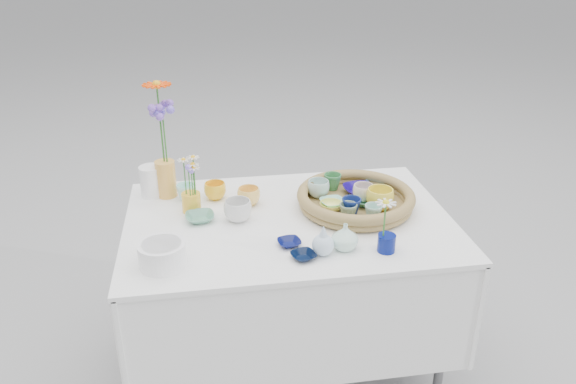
{
  "coord_description": "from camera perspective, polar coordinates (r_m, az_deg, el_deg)",
  "views": [
    {
      "loc": [
        -0.31,
        -1.91,
        1.79
      ],
      "look_at": [
        0.0,
        0.02,
        0.87
      ],
      "focal_mm": 35.0,
      "sensor_mm": 36.0,
      "label": 1
    }
  ],
  "objects": [
    {
      "name": "gerbera",
      "position": [
        2.32,
        -12.82,
        6.75
      ],
      "size": [
        0.17,
        0.17,
        0.34
      ],
      "primitive_type": null,
      "rotation": [
        0.0,
        0.0,
        -0.43
      ],
      "color": "#FF4102",
      "rests_on": "tall_vase_yellow"
    },
    {
      "name": "daisy_posy",
      "position": [
        2.2,
        -9.95,
        1.52
      ],
      "size": [
        0.1,
        0.1,
        0.15
      ],
      "primitive_type": null,
      "rotation": [
        0.0,
        0.0,
        0.35
      ],
      "color": "white",
      "rests_on": "daisy_cup"
    },
    {
      "name": "tray_ceramic_0",
      "position": [
        2.36,
        7.23,
        0.2
      ],
      "size": [
        0.14,
        0.14,
        0.03
      ],
      "primitive_type": "imported",
      "rotation": [
        0.0,
        0.0,
        0.13
      ],
      "color": "#110363",
      "rests_on": "wicker_tray"
    },
    {
      "name": "bud_vase_cobalt",
      "position": [
        1.99,
        9.97,
        -5.14
      ],
      "size": [
        0.08,
        0.08,
        0.06
      ],
      "primitive_type": "cylinder",
      "rotation": [
        0.0,
        0.0,
        -0.23
      ],
      "color": "#051162",
      "rests_on": "display_table"
    },
    {
      "name": "loose_ceramic_1",
      "position": [
        2.29,
        -4.01,
        -0.44
      ],
      "size": [
        0.12,
        0.12,
        0.07
      ],
      "primitive_type": "imported",
      "rotation": [
        0.0,
        0.0,
        0.28
      ],
      "color": "#FCC75B",
      "rests_on": "display_table"
    },
    {
      "name": "daisy_cup",
      "position": [
        2.26,
        -9.79,
        -1.04
      ],
      "size": [
        0.09,
        0.09,
        0.08
      ],
      "primitive_type": "cylinder",
      "rotation": [
        0.0,
        0.0,
        -0.18
      ],
      "color": "yellow",
      "rests_on": "display_table"
    },
    {
      "name": "wicker_tray",
      "position": [
        2.27,
        6.88,
        -0.73
      ],
      "size": [
        0.47,
        0.47,
        0.08
      ],
      "primitive_type": null,
      "color": "brown",
      "rests_on": "display_table"
    },
    {
      "name": "loose_ceramic_5",
      "position": [
        2.36,
        -10.34,
        -0.03
      ],
      "size": [
        0.09,
        0.09,
        0.07
      ],
      "primitive_type": "imported",
      "rotation": [
        0.0,
        0.0,
        0.21
      ],
      "color": "#ACEFE3",
      "rests_on": "display_table"
    },
    {
      "name": "bud_vase_paleblue",
      "position": [
        1.93,
        3.59,
        -4.86
      ],
      "size": [
        0.09,
        0.09,
        0.12
      ],
      "primitive_type": null,
      "rotation": [
        0.0,
        0.0,
        0.23
      ],
      "color": "silver",
      "rests_on": "display_table"
    },
    {
      "name": "loose_ceramic_3",
      "position": [
        2.16,
        -5.12,
        -1.89
      ],
      "size": [
        0.14,
        0.14,
        0.08
      ],
      "primitive_type": "imported",
      "rotation": [
        0.0,
        0.0,
        -0.37
      ],
      "color": "silver",
      "rests_on": "display_table"
    },
    {
      "name": "white_pitcher",
      "position": [
        2.42,
        -13.68,
        1.08
      ],
      "size": [
        0.16,
        0.13,
        0.13
      ],
      "primitive_type": null,
      "rotation": [
        0.0,
        0.0,
        0.28
      ],
      "color": "white",
      "rests_on": "display_table"
    },
    {
      "name": "bud_vase_seafoam",
      "position": [
        1.97,
        5.81,
        -4.54
      ],
      "size": [
        0.11,
        0.11,
        0.1
      ],
      "primitive_type": "imported",
      "rotation": [
        0.0,
        0.0,
        0.24
      ],
      "color": "silver",
      "rests_on": "display_table"
    },
    {
      "name": "loose_ceramic_0",
      "position": [
        2.35,
        -7.42,
        0.13
      ],
      "size": [
        0.11,
        0.11,
        0.07
      ],
      "primitive_type": "imported",
      "rotation": [
        0.0,
        0.0,
        -0.22
      ],
      "color": "yellow",
      "rests_on": "display_table"
    },
    {
      "name": "tray_ceramic_10",
      "position": [
        2.22,
        4.41,
        -1.43
      ],
      "size": [
        0.11,
        0.11,
        0.03
      ],
      "primitive_type": "imported",
      "rotation": [
        0.0,
        0.0,
        -0.31
      ],
      "color": "#FFF56A",
      "rests_on": "wicker_tray"
    },
    {
      "name": "tall_vase_yellow",
      "position": [
        2.39,
        -12.29,
        1.32
      ],
      "size": [
        0.1,
        0.1,
        0.16
      ],
      "primitive_type": "cylinder",
      "rotation": [
        0.0,
        0.0,
        0.29
      ],
      "color": "gold",
      "rests_on": "display_table"
    },
    {
      "name": "ground",
      "position": [
        2.63,
        0.07,
        -17.6
      ],
      "size": [
        80.0,
        80.0,
        0.0
      ],
      "primitive_type": "plane",
      "color": "gray"
    },
    {
      "name": "loose_ceramic_4",
      "position": [
        2.0,
        0.13,
        -5.19
      ],
      "size": [
        0.09,
        0.09,
        0.02
      ],
      "primitive_type": "imported",
      "rotation": [
        0.0,
        0.0,
        0.16
      ],
      "color": "#080E48",
      "rests_on": "display_table"
    },
    {
      "name": "hydrangea",
      "position": [
        2.32,
        -12.41,
        5.42
      ],
      "size": [
        0.1,
        0.1,
        0.29
      ],
      "primitive_type": null,
      "rotation": [
        0.0,
        0.0,
        -0.31
      ],
      "color": "#7D52C9",
      "rests_on": "tall_vase_yellow"
    },
    {
      "name": "single_daisy",
      "position": [
        1.94,
        9.78,
        -2.78
      ],
      "size": [
        0.1,
        0.1,
        0.15
      ],
      "primitive_type": null,
      "rotation": [
        0.0,
        0.0,
        0.17
      ],
      "color": "white",
      "rests_on": "bud_vase_cobalt"
    },
    {
      "name": "tray_ceramic_6",
      "position": [
        2.31,
        3.11,
        0.34
      ],
      "size": [
        0.09,
        0.09,
        0.07
      ],
      "primitive_type": "imported",
      "rotation": [
        0.0,
        0.0,
        0.03
      ],
      "color": "silver",
      "rests_on": "wicker_tray"
    },
    {
      "name": "tray_ceramic_5",
      "position": [
        2.25,
        4.55,
        -1.09
      ],
      "size": [
        0.11,
        0.11,
        0.02
      ],
      "primitive_type": "imported",
      "rotation": [
        0.0,
        0.0,
        0.19
      ],
      "color": "#8CDDC0",
      "rests_on": "wicker_tray"
    },
    {
      "name": "tray_ceramic_1",
      "position": [
        2.33,
        9.06,
        -0.3
      ],
      "size": [
        0.13,
        0.13,
        0.03
      ],
      "primitive_type": "imported",
      "rotation": [
        0.0,
        0.0,
        -0.02
      ],
      "color": "#120C47",
      "rests_on": "wicker_tray"
    },
    {
      "name": "loose_ceramic_6",
      "position": [
        1.93,
        1.59,
        -6.52
      ],
      "size": [
        0.11,
        0.11,
        0.02
      ],
      "primitive_type": "imported",
      "rotation": [
        0.0,
        0.0,
        0.31
      ],
      "color": "black",
      "rests_on": "display_table"
    },
    {
      "name": "fluted_bowl",
      "position": [
        1.92,
        -12.65,
        -6.2
      ],
      "size": [
        0.18,
        0.18,
        0.08
      ],
      "primitive_type": null,
      "rotation": [
        0.0,
        0.0,
        -0.14
      ],
      "color": "white",
      "rests_on": "display_table"
    },
    {
      "name": "tray_ceramic_11",
      "position": [
        2.15,
        8.65,
        -2.09
      ],
      "size": [
        0.09,
        0.09,
        0.06
      ],
      "primitive_type": "imported",
      "rotation": [
        0.0,
        0.0,
        0.43
      ],
      "color": "#95C6B5",
      "rests_on": "wicker_tray"
    },
    {
      "name": "tray_ceramic_2",
      "position": [
        2.23,
        9.32,
        -0.69
      ],
      "size": [
        0.13,
        0.13,
        0.09
      ],
      "primitive_type": "imported",
      "rotation": [
        0.0,
        0.0,
        0.28
      ],
      "color": "yellow",
      "rests_on": "wicker_tray"
    },
    {
      "name": "tray_ceramic_8",
      "position": [
        2.42,
        8.69,
        0.69
      ],
      "size": [
        0.09,
        0.09,
        0.03
      ],
      "primitive_type": "imported",
      "rotation": [
        0.0,
        0.0,
        -0.03
      ],
      "color": "#689AC7",
      "rests_on": "wicker_tray"
    },
    {
      "name": "tray_ceramic_4",
      "position": [
        2.14,
        6.12,
        -1.99
      ],
      "size": [
        0.09,
        0.09,
        0.06
      ],
      "primitive_type": "imported",
      "rotation": [
        0.0,
        0.0,
        0.32
      ],
      "color": "gray",
      "rests_on": "wicker_tray"
    },
    {
      "name": "loose_ceramic_2",
      "position": [
        2.19,
        -8.94,
        -2.57
      ],
      "size": [
        0.12,
        0.12,
        0.03
      ],
      "primitive_type": "imported",
      "rotation": [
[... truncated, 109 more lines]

